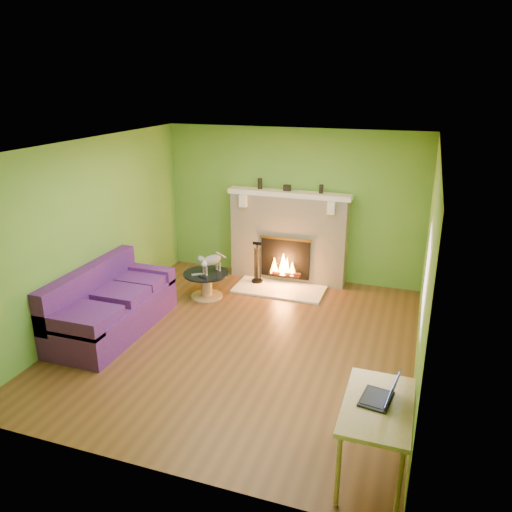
{
  "coord_description": "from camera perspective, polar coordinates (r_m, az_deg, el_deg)",
  "views": [
    {
      "loc": [
        2.12,
        -5.61,
        3.35
      ],
      "look_at": [
        0.06,
        0.4,
        1.08
      ],
      "focal_mm": 35.0,
      "sensor_mm": 36.0,
      "label": 1
    }
  ],
  "objects": [
    {
      "name": "wall_back",
      "position": [
        8.63,
        4.13,
        5.84
      ],
      "size": [
        5.0,
        0.0,
        5.0
      ],
      "primitive_type": "plane",
      "rotation": [
        1.57,
        0.0,
        0.0
      ],
      "color": "#569530",
      "rests_on": "floor"
    },
    {
      "name": "wall_front",
      "position": [
        4.29,
        -13.67,
        -9.53
      ],
      "size": [
        5.0,
        0.0,
        5.0
      ],
      "primitive_type": "plane",
      "rotation": [
        -1.57,
        0.0,
        0.0
      ],
      "color": "#569530",
      "rests_on": "floor"
    },
    {
      "name": "fireplace",
      "position": [
        8.6,
        3.73,
        2.15
      ],
      "size": [
        2.1,
        0.46,
        1.58
      ],
      "color": "beige",
      "rests_on": "floor"
    },
    {
      "name": "remote_silver",
      "position": [
        7.96,
        -6.75,
        -2.09
      ],
      "size": [
        0.16,
        0.14,
        0.02
      ],
      "primitive_type": "cube",
      "rotation": [
        0.0,
        0.0,
        0.62
      ],
      "color": "gray",
      "rests_on": "coffee_table"
    },
    {
      "name": "mantel_box",
      "position": [
        8.41,
        3.57,
        7.78
      ],
      "size": [
        0.12,
        0.08,
        0.1
      ],
      "primitive_type": "cube",
      "color": "black",
      "rests_on": "mantel"
    },
    {
      "name": "window_frame",
      "position": [
        5.05,
        18.94,
        -2.39
      ],
      "size": [
        0.0,
        1.2,
        1.2
      ],
      "primitive_type": "plane",
      "rotation": [
        1.57,
        0.0,
        -1.57
      ],
      "color": "silver",
      "rests_on": "wall_right"
    },
    {
      "name": "cat",
      "position": [
        7.97,
        -5.11,
        -0.74
      ],
      "size": [
        0.42,
        0.58,
        0.35
      ],
      "primitive_type": null,
      "rotation": [
        0.0,
        0.0,
        -0.46
      ],
      "color": "slate",
      "rests_on": "coffee_table"
    },
    {
      "name": "floor",
      "position": [
        6.87,
        -1.61,
        -9.55
      ],
      "size": [
        5.0,
        5.0,
        0.0
      ],
      "primitive_type": "plane",
      "color": "brown",
      "rests_on": "ground"
    },
    {
      "name": "mantel_vase_right",
      "position": [
        8.27,
        7.46,
        7.6
      ],
      "size": [
        0.07,
        0.07,
        0.14
      ],
      "primitive_type": "cylinder",
      "color": "black",
      "rests_on": "mantel"
    },
    {
      "name": "window_pane",
      "position": [
        5.05,
        18.85,
        -2.38
      ],
      "size": [
        0.0,
        1.06,
        1.06
      ],
      "primitive_type": "plane",
      "rotation": [
        1.57,
        0.0,
        -1.57
      ],
      "color": "white",
      "rests_on": "wall_right"
    },
    {
      "name": "wall_left",
      "position": [
        7.41,
        -18.27,
        2.54
      ],
      "size": [
        0.0,
        5.0,
        5.0
      ],
      "primitive_type": "plane",
      "rotation": [
        1.57,
        0.0,
        1.57
      ],
      "color": "#569530",
      "rests_on": "floor"
    },
    {
      "name": "coffee_table",
      "position": [
        8.09,
        -5.7,
        -3.1
      ],
      "size": [
        0.73,
        0.73,
        0.41
      ],
      "color": "tan",
      "rests_on": "floor"
    },
    {
      "name": "sofa",
      "position": [
        7.28,
        -16.41,
        -5.56
      ],
      "size": [
        0.91,
        2.02,
        0.91
      ],
      "color": "#3F1960",
      "rests_on": "floor"
    },
    {
      "name": "mantel_vase_left",
      "position": [
        8.54,
        0.46,
        8.27
      ],
      "size": [
        0.08,
        0.08,
        0.18
      ],
      "primitive_type": "cylinder",
      "color": "black",
      "rests_on": "mantel"
    },
    {
      "name": "hearth",
      "position": [
        8.4,
        2.68,
        -3.78
      ],
      "size": [
        1.5,
        0.75,
        0.03
      ],
      "primitive_type": "cube",
      "color": "#EDE3C3",
      "rests_on": "floor"
    },
    {
      "name": "laptop",
      "position": [
        4.51,
        13.71,
        -14.41
      ],
      "size": [
        0.34,
        0.37,
        0.25
      ],
      "primitive_type": null,
      "rotation": [
        0.0,
        0.0,
        -0.15
      ],
      "color": "black",
      "rests_on": "desk"
    },
    {
      "name": "remote_black",
      "position": [
        7.86,
        -6.15,
        -2.36
      ],
      "size": [
        0.16,
        0.1,
        0.02
      ],
      "primitive_type": "cube",
      "rotation": [
        0.0,
        0.0,
        -0.41
      ],
      "color": "black",
      "rests_on": "coffee_table"
    },
    {
      "name": "mantel",
      "position": [
        8.39,
        3.81,
        7.12
      ],
      "size": [
        2.1,
        0.28,
        0.08
      ],
      "primitive_type": "cube",
      "color": "white",
      "rests_on": "fireplace"
    },
    {
      "name": "fire_tools",
      "position": [
        8.52,
        0.14,
        -0.69
      ],
      "size": [
        0.19,
        0.19,
        0.73
      ],
      "primitive_type": null,
      "color": "black",
      "rests_on": "hearth"
    },
    {
      "name": "ceiling",
      "position": [
        6.05,
        -1.85,
        12.49
      ],
      "size": [
        5.0,
        5.0,
        0.0
      ],
      "primitive_type": "plane",
      "rotation": [
        3.14,
        0.0,
        0.0
      ],
      "color": "white",
      "rests_on": "wall_back"
    },
    {
      "name": "wall_right",
      "position": [
        5.98,
        18.92,
        -1.54
      ],
      "size": [
        0.0,
        5.0,
        5.0
      ],
      "primitive_type": "plane",
      "rotation": [
        1.57,
        0.0,
        -1.57
      ],
      "color": "#569530",
      "rests_on": "floor"
    },
    {
      "name": "desk",
      "position": [
        4.59,
        13.68,
        -17.0
      ],
      "size": [
        0.58,
        1.0,
        0.74
      ],
      "color": "tan",
      "rests_on": "floor"
    }
  ]
}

